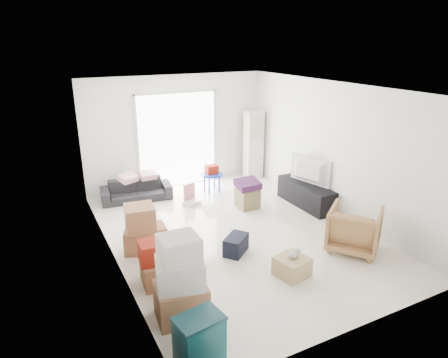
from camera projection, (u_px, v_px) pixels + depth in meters
The scene contains 21 objects.
room_shell at pixel (237, 165), 7.11m from camera, with size 4.98×6.48×3.18m.
sliding_door at pixel (178, 136), 9.64m from camera, with size 2.10×0.04×2.33m.
ac_tower at pixel (253, 145), 10.33m from camera, with size 0.45×0.30×1.75m, color silver.
tv_console at pixel (306, 195), 8.73m from camera, with size 0.45×1.51×0.50m, color black.
television at pixel (307, 181), 8.63m from camera, with size 1.03×0.59×0.13m, color black.
sofa at pixel (136, 187), 9.03m from camera, with size 1.57×0.46×0.61m, color #26262B.
pillow_left at pixel (127, 173), 8.83m from camera, with size 0.38×0.30×0.12m, color #D198A5.
pillow_right at pixel (148, 170), 9.03m from camera, with size 0.32×0.25×0.11m, color #D198A5.
armchair at pixel (355, 227), 6.84m from camera, with size 0.83×0.77×0.85m, color #A07047.
storage_bins at pixel (199, 340), 4.45m from camera, with size 0.58×0.44×0.61m.
box_stack_a at pixel (180, 282), 5.11m from camera, with size 0.71×0.61×1.18m.
box_stack_b at pixel (159, 263), 5.92m from camera, with size 0.62×0.58×0.70m.
box_stack_c at pixel (141, 229), 6.80m from camera, with size 0.69×0.63×0.83m.
loose_box at pixel (153, 235), 7.08m from camera, with size 0.43×0.43×0.36m, color #A36A4A.
duffel_bag at pixel (236, 245), 6.81m from camera, with size 0.49×0.29×0.31m, color black.
ottoman at pixel (247, 198), 8.64m from camera, with size 0.43×0.43×0.43m, color #918954.
blanket at pixel (248, 186), 8.55m from camera, with size 0.47×0.47×0.14m, color #4D1E4C.
kids_table at pixel (212, 173), 9.44m from camera, with size 0.54×0.54×0.66m.
toy_walker at pixel (191, 198), 8.86m from camera, with size 0.42×0.40×0.45m.
wood_crate at pixel (292, 267), 6.16m from camera, with size 0.45×0.45×0.30m, color tan.
plush_bunny at pixel (294, 254), 6.11m from camera, with size 0.25×0.15×0.13m.
Camera 1 is at (-3.29, -5.93, 3.48)m, focal length 32.00 mm.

